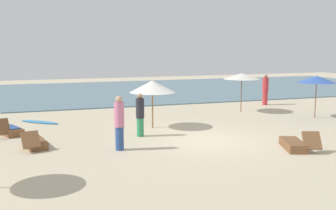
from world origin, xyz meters
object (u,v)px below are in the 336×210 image
(umbrella_2, at_px, (152,87))
(lounger_0, at_px, (34,143))
(lounger_2, at_px, (295,144))
(umbrella_3, at_px, (317,79))
(person_2, at_px, (265,90))
(umbrella_4, at_px, (242,76))
(person_0, at_px, (140,115))
(surfboard, at_px, (40,122))
(person_1, at_px, (119,123))
(lounger_1, at_px, (9,130))

(umbrella_2, relative_size, lounger_0, 1.14)
(lounger_2, bearing_deg, umbrella_3, 46.16)
(lounger_2, distance_m, person_2, 10.60)
(umbrella_4, xyz_separation_m, person_0, (-6.55, -3.91, -1.05))
(lounger_0, relative_size, surfboard, 0.98)
(person_0, bearing_deg, surfboard, 130.55)
(umbrella_3, distance_m, person_2, 4.70)
(person_1, height_order, person_2, person_1)
(umbrella_2, height_order, lounger_0, umbrella_2)
(umbrella_2, bearing_deg, umbrella_4, 23.70)
(umbrella_4, distance_m, person_1, 9.70)
(umbrella_2, bearing_deg, lounger_2, -55.59)
(umbrella_3, bearing_deg, person_0, -172.63)
(umbrella_2, relative_size, surfboard, 1.11)
(umbrella_3, xyz_separation_m, person_2, (0.10, 4.60, -0.97))
(lounger_0, height_order, lounger_2, lounger_2)
(person_0, bearing_deg, umbrella_3, 7.37)
(umbrella_2, distance_m, person_0, 1.95)
(lounger_1, xyz_separation_m, lounger_2, (9.26, -5.61, -0.01))
(umbrella_4, bearing_deg, lounger_1, -170.19)
(person_1, bearing_deg, umbrella_3, 16.19)
(umbrella_2, distance_m, umbrella_3, 8.15)
(lounger_1, distance_m, person_0, 5.24)
(umbrella_3, bearing_deg, person_2, 88.80)
(umbrella_3, distance_m, umbrella_4, 3.72)
(person_1, bearing_deg, lounger_2, -18.13)
(umbrella_2, height_order, surfboard, umbrella_2)
(person_1, height_order, surfboard, person_1)
(lounger_0, distance_m, person_1, 3.12)
(umbrella_2, bearing_deg, umbrella_3, -1.87)
(umbrella_2, xyz_separation_m, umbrella_4, (5.62, 2.47, 0.12))
(lounger_2, distance_m, person_0, 5.80)
(lounger_0, height_order, person_1, person_1)
(lounger_2, relative_size, person_0, 1.07)
(umbrella_3, bearing_deg, person_1, -163.81)
(person_1, xyz_separation_m, surfboard, (-2.39, 6.03, -0.90))
(lounger_0, distance_m, lounger_1, 2.59)
(person_0, distance_m, person_1, 2.19)
(umbrella_4, height_order, surfboard, umbrella_4)
(lounger_2, bearing_deg, person_2, 63.32)
(umbrella_4, distance_m, surfboard, 10.34)
(person_1, distance_m, person_2, 12.87)
(lounger_1, distance_m, surfboard, 2.59)
(umbrella_4, relative_size, person_2, 1.14)
(umbrella_3, xyz_separation_m, person_0, (-9.09, -1.18, -1.03))
(umbrella_2, height_order, umbrella_3, umbrella_3)
(umbrella_3, height_order, person_1, umbrella_3)
(umbrella_3, relative_size, umbrella_4, 1.00)
(lounger_2, xyz_separation_m, person_2, (4.75, 9.44, 0.74))
(umbrella_2, relative_size, person_2, 1.12)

